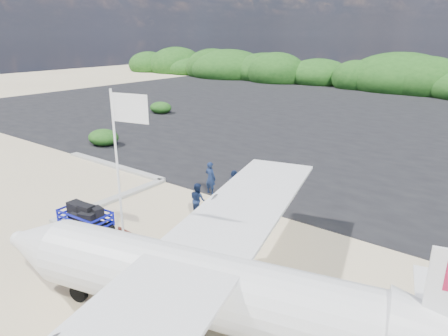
% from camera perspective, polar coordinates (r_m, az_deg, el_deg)
% --- Properties ---
extents(ground, '(160.00, 160.00, 0.00)m').
position_cam_1_polar(ground, '(17.66, -10.10, -9.53)').
color(ground, beige).
extents(asphalt_apron, '(90.00, 50.00, 0.04)m').
position_cam_1_polar(asphalt_apron, '(42.82, 20.72, 6.32)').
color(asphalt_apron, '#B2B2B2').
rests_on(asphalt_apron, ground).
extents(lagoon, '(9.00, 7.00, 0.40)m').
position_cam_1_polar(lagoon, '(25.23, -21.70, -1.83)').
color(lagoon, '#B2B2B2').
rests_on(lagoon, ground).
extents(vegetation_band, '(124.00, 8.00, 4.40)m').
position_cam_1_polar(vegetation_band, '(66.91, 27.19, 9.53)').
color(vegetation_band, '#B2B2B2').
rests_on(vegetation_band, ground).
extents(baggage_cart, '(2.59, 1.59, 1.25)m').
position_cam_1_polar(baggage_cart, '(18.65, -18.96, -8.72)').
color(baggage_cart, '#0B11B3').
rests_on(baggage_cart, ground).
extents(flagpole, '(1.42, 0.84, 6.67)m').
position_cam_1_polar(flagpole, '(15.18, -13.65, -14.88)').
color(flagpole, white).
rests_on(flagpole, ground).
extents(signboard, '(1.52, 0.22, 1.25)m').
position_cam_1_polar(signboard, '(16.06, -12.95, -12.80)').
color(signboard, '#522117').
rests_on(signboard, ground).
extents(crew_a, '(0.67, 0.45, 1.81)m').
position_cam_1_polar(crew_a, '(21.42, -1.96, -1.43)').
color(crew_a, '#121F44').
rests_on(crew_a, ground).
extents(crew_b, '(0.95, 0.83, 1.64)m').
position_cam_1_polar(crew_b, '(18.93, -3.78, -4.51)').
color(crew_b, '#121F44').
rests_on(crew_b, ground).
extents(crew_c, '(1.22, 0.86, 1.92)m').
position_cam_1_polar(crew_c, '(19.82, 1.42, -2.95)').
color(crew_c, '#121F44').
rests_on(crew_c, ground).
extents(aircraft_small, '(10.63, 10.63, 2.73)m').
position_cam_1_polar(aircraft_small, '(53.86, 8.18, 9.63)').
color(aircraft_small, '#B2B2B2').
rests_on(aircraft_small, ground).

